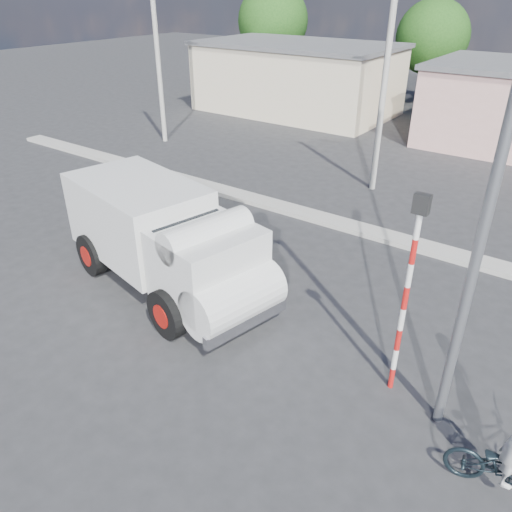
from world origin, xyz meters
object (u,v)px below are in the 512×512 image
Objects in this scene: streetlight at (484,176)px; bicycle at (509,469)px; traffic_pole at (408,282)px; truck at (166,239)px.

bicycle is at bearing -30.62° from streetlight.
bicycle is 3.46m from traffic_pole.
truck is 1.63× the size of traffic_pole.
traffic_pole is at bearing 162.27° from streetlight.
streetlight reaches higher than bicycle.
traffic_pole is at bearing 52.83° from bicycle.
truck is at bearing 70.93° from bicycle.
streetlight is at bearing 48.28° from bicycle.
traffic_pole reaches higher than truck.
truck is 6.59m from traffic_pole.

